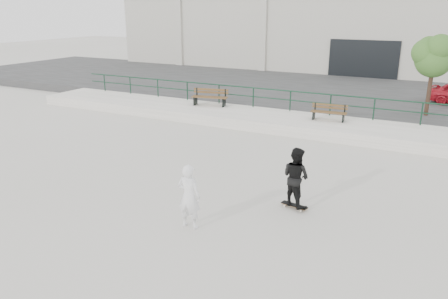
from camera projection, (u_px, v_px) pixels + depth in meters
The scene contains 11 objects.
ground at pixel (196, 208), 12.36m from camera, with size 120.00×120.00×0.00m, color #B6B4A6.
ledge at pixel (301, 124), 20.30m from camera, with size 30.00×3.00×0.50m, color beige.
parking_strip at pixel (343, 94), 27.48m from camera, with size 60.00×14.00×0.50m, color #343434.
railing at pixel (310, 98), 21.09m from camera, with size 28.00×0.06×1.03m.
commercial_building at pixel (384, 18), 37.96m from camera, with size 44.20×16.33×8.00m.
bench_left at pixel (210, 97), 22.91m from camera, with size 1.96×0.93×0.87m.
bench_right at pixel (329, 112), 19.86m from camera, with size 1.64×0.60×0.74m.
tree at pixel (435, 55), 20.02m from camera, with size 2.14×1.90×3.80m.
skateboard at pixel (294, 205), 12.33m from camera, with size 0.80×0.34×0.09m.
standing_skater at pixel (296, 177), 12.06m from camera, with size 0.82×0.64×1.70m, color black.
seated_skater at pixel (189, 196), 11.01m from camera, with size 0.62×0.41×1.71m, color white.
Camera 1 is at (5.89, -9.61, 5.38)m, focal length 35.00 mm.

